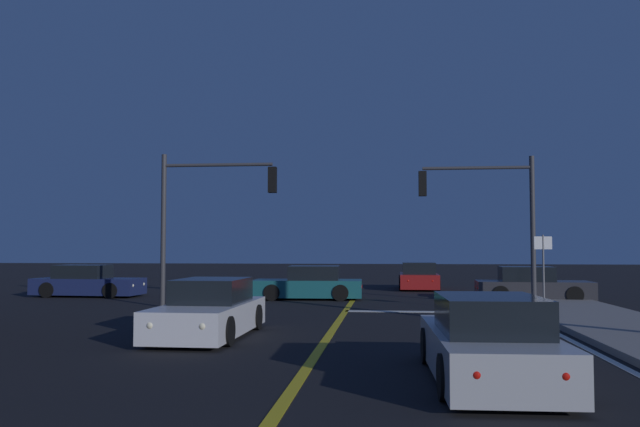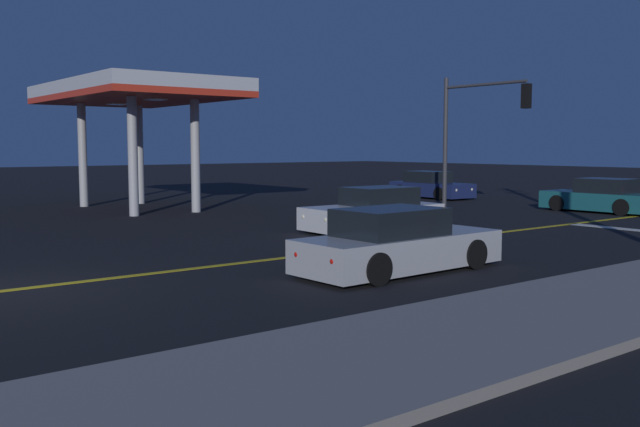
% 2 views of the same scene
% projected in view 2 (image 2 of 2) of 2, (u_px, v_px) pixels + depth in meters
% --- Properties ---
extents(ground_plane, '(160.00, 160.00, 0.00)m').
position_uv_depth(ground_plane, '(9.00, 291.00, 12.79)').
color(ground_plane, black).
extents(lane_line_center, '(0.20, 32.91, 0.01)m').
position_uv_depth(lane_line_center, '(396.00, 245.00, 18.72)').
color(lane_line_center, gold).
rests_on(lane_line_center, ground).
extents(lane_line_edge_right, '(0.16, 32.91, 0.01)m').
position_uv_depth(lane_line_edge_right, '(582.00, 274.00, 14.44)').
color(lane_line_edge_right, silver).
rests_on(lane_line_edge_right, ground).
extents(car_distant_tail_teal, '(4.43, 2.05, 1.34)m').
position_uv_depth(car_distant_tail_teal, '(601.00, 197.00, 28.00)').
color(car_distant_tail_teal, '#195960').
rests_on(car_distant_tail_teal, ground).
extents(car_lead_oncoming_navy, '(4.61, 1.97, 1.34)m').
position_uv_depth(car_lead_oncoming_navy, '(430.00, 186.00, 35.75)').
color(car_lead_oncoming_navy, navy).
rests_on(car_lead_oncoming_navy, ground).
extents(car_side_waiting_silver, '(1.91, 4.71, 1.34)m').
position_uv_depth(car_side_waiting_silver, '(397.00, 244.00, 14.64)').
color(car_side_waiting_silver, '#B2B5BA').
rests_on(car_side_waiting_silver, ground).
extents(car_following_oncoming_white, '(1.90, 4.61, 1.34)m').
position_uv_depth(car_following_oncoming_white, '(374.00, 212.00, 21.92)').
color(car_following_oncoming_white, silver).
rests_on(car_following_oncoming_white, ground).
extents(traffic_signal_far_left, '(4.13, 0.28, 5.39)m').
position_uv_depth(traffic_signal_far_left, '(475.00, 120.00, 27.83)').
color(traffic_signal_far_left, '#38383D').
rests_on(traffic_signal_far_left, ground).
extents(gas_station_canopy, '(9.66, 5.76, 5.18)m').
position_uv_depth(gas_station_canopy, '(135.00, 95.00, 28.89)').
color(gas_station_canopy, silver).
rests_on(gas_station_canopy, ground).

